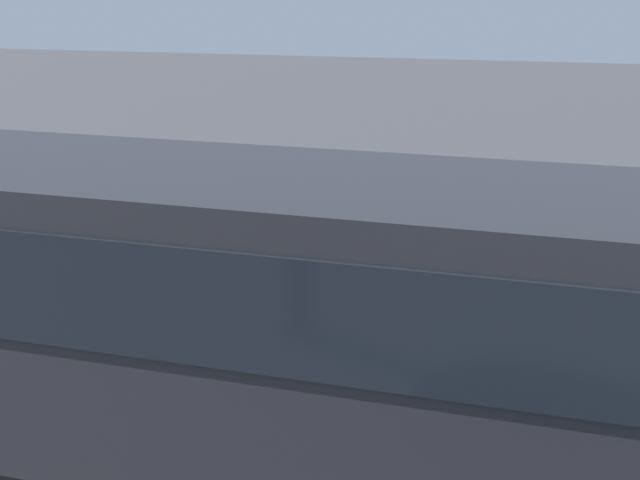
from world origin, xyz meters
The scene contains 13 objects.
ground_plane centered at (0.00, 0.00, 0.00)m, with size 80.00×80.00×0.00m, color #424247.
tour_bus centered at (1.30, 5.44, 1.65)m, with size 11.34×2.93×3.25m.
spectator_far_left centered at (-0.37, 2.73, 1.08)m, with size 0.58×0.37×1.80m.
spectator_left centered at (0.48, 2.74, 1.04)m, with size 0.57×0.39×1.74m.
spectator_centre centered at (1.63, 2.94, 1.06)m, with size 0.58×0.33×1.78m.
spectator_right centered at (2.57, 2.93, 1.04)m, with size 0.57×0.38×1.75m.
parked_motorcycle_silver centered at (-0.22, 3.60, 0.48)m, with size 2.05×0.58×0.99m.
stunt_motorcycle centered at (1.37, -1.83, 0.61)m, with size 2.05×0.64×1.23m.
traffic_cone centered at (-1.55, -0.68, 0.30)m, with size 0.34×0.34×0.63m.
bay_line_b centered at (-3.49, -0.65, 0.00)m, with size 0.19×3.66×0.01m.
bay_line_c centered at (-0.77, -0.65, 0.00)m, with size 0.20×4.23×0.01m.
bay_line_d centered at (1.94, -0.65, 0.00)m, with size 0.19×3.93×0.01m.
bay_line_e centered at (4.66, -0.65, 0.00)m, with size 0.19×3.71×0.01m.
Camera 1 is at (-2.10, 12.61, 4.98)m, focal length 47.49 mm.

